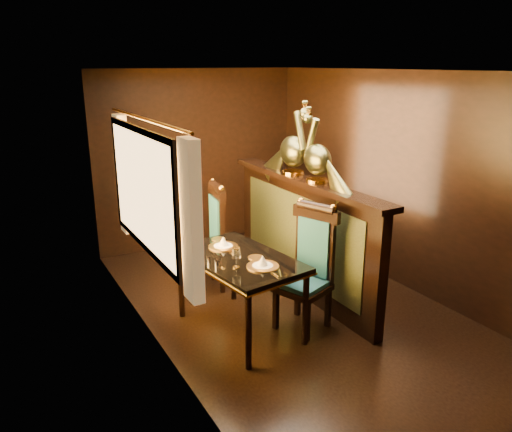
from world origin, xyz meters
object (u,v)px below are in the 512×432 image
object	(u,v)px
chair_right	(211,234)
chair_left	(310,262)
peacock_right	(294,138)
dining_table	(239,264)
peacock_left	(318,146)

from	to	relation	value
chair_right	chair_left	bearing A→B (deg)	-59.48
chair_right	peacock_right	size ratio (longest dim) A/B	1.54
chair_right	peacock_right	world-z (taller)	peacock_right
dining_table	chair_left	size ratio (longest dim) A/B	1.10
chair_left	peacock_right	size ratio (longest dim) A/B	1.55
chair_left	chair_right	xyz separation A→B (m)	(-0.50, 1.28, -0.00)
dining_table	chair_left	world-z (taller)	chair_left
chair_right	peacock_left	distance (m)	1.62
peacock_right	dining_table	bearing A→B (deg)	-148.02
chair_left	chair_right	distance (m)	1.37
dining_table	peacock_left	size ratio (longest dim) A/B	1.83
chair_left	chair_right	world-z (taller)	chair_left
chair_right	peacock_left	size ratio (longest dim) A/B	1.66
chair_right	peacock_left	world-z (taller)	peacock_left
dining_table	chair_right	size ratio (longest dim) A/B	1.11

